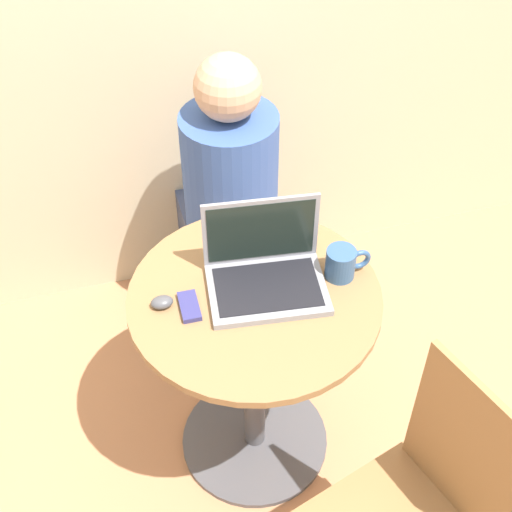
# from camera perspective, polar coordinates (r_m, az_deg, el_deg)

# --- Properties ---
(ground_plane) EXTENTS (12.00, 12.00, 0.00)m
(ground_plane) POSITION_cam_1_polar(r_m,az_deg,el_deg) (2.62, -0.10, -14.52)
(ground_plane) COLOR tan
(round_table) EXTENTS (0.72, 0.72, 0.77)m
(round_table) POSITION_cam_1_polar(r_m,az_deg,el_deg) (2.20, -0.12, -7.58)
(round_table) COLOR #4C4C51
(round_table) RESTS_ON ground_plane
(laptop) EXTENTS (0.36, 0.28, 0.24)m
(laptop) POSITION_cam_1_polar(r_m,az_deg,el_deg) (2.00, 0.73, -1.10)
(laptop) COLOR gray
(laptop) RESTS_ON round_table
(cell_phone) EXTENTS (0.05, 0.11, 0.02)m
(cell_phone) POSITION_cam_1_polar(r_m,az_deg,el_deg) (1.97, -5.34, -4.09)
(cell_phone) COLOR navy
(cell_phone) RESTS_ON round_table
(computer_mouse) EXTENTS (0.06, 0.05, 0.03)m
(computer_mouse) POSITION_cam_1_polar(r_m,az_deg,el_deg) (1.98, -7.53, -3.69)
(computer_mouse) COLOR #4C4C51
(computer_mouse) RESTS_ON round_table
(coffee_cup) EXTENTS (0.14, 0.09, 0.09)m
(coffee_cup) POSITION_cam_1_polar(r_m,az_deg,el_deg) (2.04, 6.91, -0.56)
(coffee_cup) COLOR #335684
(coffee_cup) RESTS_ON round_table
(person_seated) EXTENTS (0.33, 0.51, 1.18)m
(person_seated) POSITION_cam_1_polar(r_m,az_deg,el_deg) (2.66, -2.23, 3.29)
(person_seated) COLOR #3D4766
(person_seated) RESTS_ON ground_plane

